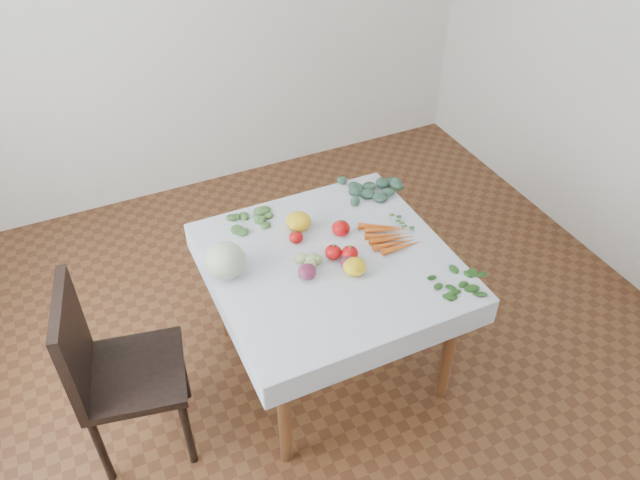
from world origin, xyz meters
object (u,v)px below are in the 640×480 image
object	(u,v)px
chair	(109,365)
cabbage	(226,261)
table	(331,275)
carrot_bunch	(392,236)
heirloom_back	(299,221)

from	to	relation	value
chair	cabbage	distance (m)	0.68
table	carrot_bunch	distance (m)	0.36
carrot_bunch	cabbage	bearing A→B (deg)	172.82
cabbage	heirloom_back	distance (m)	0.47
table	cabbage	size ratio (longest dim) A/B	5.35
table	carrot_bunch	size ratio (longest dim) A/B	3.66
chair	heirloom_back	xyz separation A→B (m)	(1.05, 0.31, 0.24)
carrot_bunch	table	bearing A→B (deg)	-178.17
table	heirloom_back	size ratio (longest dim) A/B	7.80
carrot_bunch	chair	bearing A→B (deg)	-178.71
cabbage	carrot_bunch	distance (m)	0.83
cabbage	carrot_bunch	xyz separation A→B (m)	(0.82, -0.10, -0.07)
chair	carrot_bunch	xyz separation A→B (m)	(1.43, 0.03, 0.21)
cabbage	carrot_bunch	world-z (taller)	cabbage
table	cabbage	world-z (taller)	cabbage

